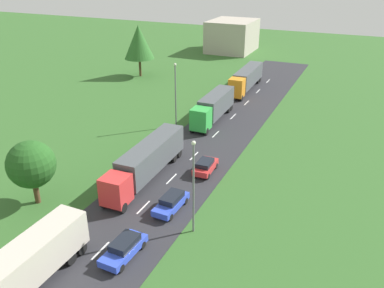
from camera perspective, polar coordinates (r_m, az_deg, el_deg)
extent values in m
cube|color=#2B2B30|center=(36.28, -10.85, -12.72)|extent=(10.00, 140.00, 0.06)
cube|color=white|center=(34.95, -12.84, -14.52)|extent=(0.16, 2.40, 0.01)
cube|color=white|center=(39.50, -6.91, -8.89)|extent=(0.16, 2.40, 0.01)
cube|color=white|center=(43.96, -2.92, -4.95)|extent=(0.16, 2.40, 0.01)
cube|color=white|center=(48.81, 0.29, -1.71)|extent=(0.16, 2.40, 0.01)
cube|color=white|center=(54.97, 3.37, 1.41)|extent=(0.16, 2.40, 0.01)
cube|color=white|center=(61.46, 5.85, 3.91)|extent=(0.16, 2.40, 0.01)
cube|color=white|center=(67.76, 7.76, 5.82)|extent=(0.16, 2.40, 0.01)
cube|color=white|center=(74.21, 9.35, 7.40)|extent=(0.16, 2.40, 0.01)
cube|color=white|center=(80.94, 10.74, 8.76)|extent=(0.16, 2.40, 0.01)
cube|color=beige|center=(31.89, -22.54, -15.38)|extent=(2.61, 10.83, 2.81)
cube|color=black|center=(32.90, -22.07, -17.54)|extent=(1.01, 10.27, 0.24)
cylinder|color=black|center=(34.00, -16.80, -15.27)|extent=(0.36, 1.00, 1.00)
cylinder|color=black|center=(35.21, -19.48, -14.12)|extent=(0.36, 1.00, 1.00)
cylinder|color=black|center=(34.72, -15.40, -14.10)|extent=(0.36, 1.00, 1.00)
cylinder|color=black|center=(35.91, -18.06, -13.03)|extent=(0.36, 1.00, 1.00)
cube|color=red|center=(39.00, -10.73, -6.38)|extent=(2.49, 2.48, 2.78)
cube|color=black|center=(37.94, -11.73, -6.54)|extent=(2.10, 0.15, 1.22)
cube|color=#4C5156|center=(44.25, -5.71, -1.52)|extent=(2.75, 11.48, 2.94)
cube|color=black|center=(45.01, -5.62, -3.43)|extent=(1.14, 10.87, 0.24)
cylinder|color=black|center=(38.81, -9.73, -8.89)|extent=(0.37, 1.01, 1.00)
cylinder|color=black|center=(39.84, -12.33, -8.16)|extent=(0.37, 1.01, 1.00)
cylinder|color=black|center=(47.33, -2.55, -1.97)|extent=(0.37, 1.01, 1.00)
cylinder|color=black|center=(48.18, -4.81, -1.53)|extent=(0.37, 1.01, 1.00)
cylinder|color=black|center=(48.44, -1.86, -1.29)|extent=(0.37, 1.01, 1.00)
cylinder|color=black|center=(49.27, -4.09, -0.88)|extent=(0.37, 1.01, 1.00)
cube|color=green|center=(54.81, 1.26, 3.59)|extent=(2.48, 2.44, 2.93)
cube|color=black|center=(53.63, 0.81, 3.71)|extent=(2.10, 0.13, 1.29)
cube|color=#4C5156|center=(60.14, 3.48, 5.81)|extent=(2.65, 9.30, 2.95)
cube|color=black|center=(60.70, 3.44, 4.32)|extent=(1.04, 8.81, 0.24)
cylinder|color=black|center=(54.49, 2.03, 1.78)|extent=(0.37, 1.01, 1.00)
cylinder|color=black|center=(55.21, 0.00, 2.12)|extent=(0.37, 1.01, 1.00)
cylinder|color=black|center=(62.90, 5.20, 4.91)|extent=(0.37, 1.01, 1.00)
cylinder|color=black|center=(63.52, 3.40, 5.17)|extent=(0.37, 1.01, 1.00)
cylinder|color=black|center=(63.89, 5.52, 5.22)|extent=(0.37, 1.01, 1.00)
cylinder|color=black|center=(64.51, 3.74, 5.48)|extent=(0.37, 1.01, 1.00)
cube|color=orange|center=(68.68, 6.35, 7.94)|extent=(2.50, 2.29, 3.10)
cube|color=black|center=(67.55, 6.11, 8.16)|extent=(2.10, 0.15, 1.36)
cube|color=#4C5156|center=(75.37, 7.98, 9.54)|extent=(2.79, 11.67, 2.89)
cube|color=black|center=(75.81, 7.90, 8.34)|extent=(1.18, 11.05, 0.24)
cylinder|color=black|center=(68.36, 7.00, 6.47)|extent=(0.38, 1.01, 1.00)
cylinder|color=black|center=(68.92, 5.31, 6.70)|extent=(0.38, 1.01, 1.00)
cylinder|color=black|center=(78.86, 9.32, 8.81)|extent=(0.38, 1.01, 1.00)
cylinder|color=black|center=(79.34, 7.84, 9.01)|extent=(0.38, 1.01, 1.00)
cylinder|color=black|center=(80.17, 9.57, 9.06)|extent=(0.38, 1.01, 1.00)
cylinder|color=black|center=(80.64, 8.10, 9.25)|extent=(0.38, 1.01, 1.00)
cube|color=blue|center=(33.66, -9.66, -14.61)|extent=(1.97, 4.55, 0.60)
cube|color=black|center=(33.43, -9.51, -13.61)|extent=(1.61, 2.56, 0.59)
cylinder|color=black|center=(32.56, -10.00, -16.94)|extent=(0.24, 0.65, 0.64)
cylinder|color=black|center=(33.35, -12.35, -16.00)|extent=(0.24, 0.65, 0.64)
cylinder|color=black|center=(34.43, -7.00, -14.02)|extent=(0.24, 0.65, 0.64)
cylinder|color=black|center=(35.18, -9.27, -13.22)|extent=(0.24, 0.65, 0.64)
cube|color=blue|center=(38.62, -3.00, -8.48)|extent=(1.92, 4.52, 0.61)
cube|color=black|center=(38.46, -2.86, -7.58)|extent=(1.57, 2.55, 0.58)
cylinder|color=black|center=(37.38, -3.07, -10.31)|extent=(0.24, 0.65, 0.64)
cylinder|color=black|center=(38.04, -5.16, -9.69)|extent=(0.24, 0.65, 0.64)
cylinder|color=black|center=(39.59, -0.93, -8.06)|extent=(0.24, 0.65, 0.64)
cylinder|color=black|center=(40.22, -2.93, -7.51)|extent=(0.24, 0.65, 0.64)
cube|color=red|center=(44.97, 1.93, -3.27)|extent=(1.91, 3.99, 0.65)
cube|color=black|center=(44.53, 1.85, -2.71)|extent=(1.56, 2.25, 0.53)
cylinder|color=black|center=(46.46, 1.58, -2.74)|extent=(0.24, 0.65, 0.64)
cylinder|color=black|center=(46.01, 3.41, -3.07)|extent=(0.24, 0.65, 0.64)
cylinder|color=black|center=(44.27, 0.37, -4.22)|extent=(0.24, 0.65, 0.64)
cylinder|color=black|center=(43.79, 2.28, -4.59)|extent=(0.24, 0.65, 0.64)
cylinder|color=slate|center=(33.94, 0.21, -6.52)|extent=(0.18, 0.18, 8.44)
sphere|color=silver|center=(31.90, 0.22, 0.15)|extent=(0.36, 0.36, 0.36)
cylinder|color=slate|center=(56.17, -2.34, 6.69)|extent=(0.18, 0.18, 8.83)
sphere|color=silver|center=(54.94, -2.42, 11.19)|extent=(0.36, 0.36, 0.36)
cylinder|color=#513823|center=(83.65, -7.37, 10.74)|extent=(0.48, 0.48, 3.61)
cone|color=#2D6628|center=(82.59, -7.56, 14.15)|extent=(5.93, 5.93, 6.52)
cylinder|color=#513823|center=(42.26, -21.21, -6.26)|extent=(0.53, 0.53, 2.49)
sphere|color=#23561E|center=(40.89, -21.84, -2.68)|extent=(4.60, 4.60, 4.60)
cube|color=#B2A899|center=(107.02, 5.72, 15.01)|extent=(10.78, 12.94, 7.73)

